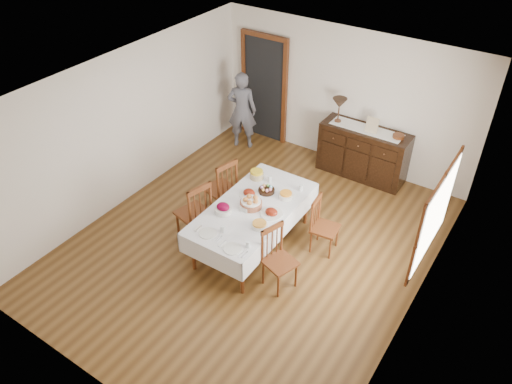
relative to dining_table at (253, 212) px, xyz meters
The scene contains 26 objects.
ground 0.65m from the dining_table, 152.57° to the left, with size 6.00×6.00×0.00m, color brown.
room_shell 1.09m from the dining_table, 109.99° to the left, with size 5.02×6.02×2.65m.
dining_table is the anchor object (origin of this frame).
chair_left_near 0.89m from the dining_table, 154.39° to the right, with size 0.55×0.55×1.10m.
chair_left_far 0.94m from the dining_table, 156.48° to the left, with size 0.54×0.54×1.07m.
chair_right_near 0.90m from the dining_table, 32.82° to the right, with size 0.51×0.51×0.97m.
chair_right_far 1.07m from the dining_table, 29.16° to the left, with size 0.43×0.43×0.92m.
sideboard 2.79m from the dining_table, 77.68° to the left, with size 1.61×0.58×0.96m.
person 3.03m from the dining_table, 127.95° to the left, with size 0.53×0.34×1.68m, color #595965.
bread_basket 0.16m from the dining_table, behind, with size 0.33×0.33×0.17m.
egg_basket 0.45m from the dining_table, 94.69° to the left, with size 0.26×0.26×0.11m.
ham_platter_a 0.34m from the dining_table, 133.80° to the left, with size 0.32×0.32×0.11m.
ham_platter_b 0.34m from the dining_table, ahead, with size 0.33×0.33×0.11m.
beet_bowl 0.47m from the dining_table, 130.66° to the right, with size 0.26×0.26×0.16m.
carrot_bowl 0.57m from the dining_table, 59.00° to the left, with size 0.23×0.23×0.10m.
pineapple_bowl 0.78m from the dining_table, 119.04° to the left, with size 0.22×0.22×0.14m.
casserole_dish 0.48m from the dining_table, 43.97° to the right, with size 0.23×0.23×0.08m.
butter_dish 0.19m from the dining_table, 114.00° to the right, with size 0.14×0.09×0.07m.
setting_left 0.81m from the dining_table, 100.21° to the right, with size 0.42×0.31×0.10m.
setting_right 0.92m from the dining_table, 68.85° to the right, with size 0.42×0.31×0.10m.
glass_far_a 0.72m from the dining_table, 101.16° to the left, with size 0.07×0.07×0.11m.
glass_far_b 0.87m from the dining_table, 63.03° to the left, with size 0.06×0.06×0.10m.
runner 2.81m from the dining_table, 77.70° to the left, with size 1.30×0.35×0.01m.
table_lamp 2.78m from the dining_table, 89.13° to the left, with size 0.26×0.26×0.46m.
picture_frame 2.81m from the dining_table, 75.38° to the left, with size 0.22×0.08×0.28m.
deco_bowl 3.01m from the dining_table, 66.98° to the left, with size 0.20×0.20×0.06m.
Camera 1 is at (3.27, -4.81, 5.31)m, focal length 35.00 mm.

